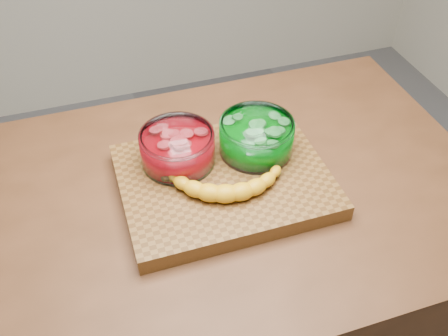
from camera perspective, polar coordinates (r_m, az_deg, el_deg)
name	(u,v)px	position (r m, az deg, el deg)	size (l,w,h in m)	color
counter	(224,297)	(1.47, 0.00, -14.58)	(1.20, 0.80, 0.90)	#4F2D17
cutting_board	(224,181)	(1.10, 0.00, -1.51)	(0.45, 0.35, 0.04)	brown
bowl_red	(178,149)	(1.10, -5.33, 2.23)	(0.16, 0.16, 0.08)	white
bowl_green	(256,137)	(1.13, 3.72, 3.53)	(0.17, 0.17, 0.08)	white
banana	(227,178)	(1.06, 0.30, -1.20)	(0.28, 0.16, 0.04)	gold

